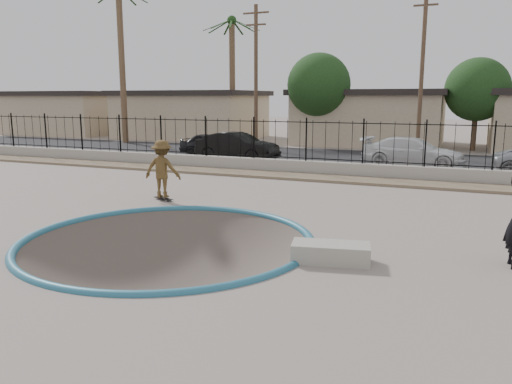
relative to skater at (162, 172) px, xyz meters
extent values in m
cube|color=slate|center=(2.71, 9.00, -2.05)|extent=(120.00, 120.00, 2.20)
torus|color=#276781|center=(2.71, -4.00, -0.95)|extent=(7.04, 7.04, 0.20)
cube|color=#857557|center=(2.71, 6.20, -0.90)|extent=(42.00, 1.60, 0.11)
cube|color=gray|center=(2.71, 7.30, -0.65)|extent=(42.00, 0.45, 0.60)
cube|color=black|center=(2.71, 7.30, -0.23)|extent=(40.00, 0.04, 0.03)
cube|color=black|center=(2.71, 7.30, 1.35)|extent=(40.00, 0.04, 0.04)
cube|color=black|center=(2.71, 14.00, -0.94)|extent=(90.00, 8.00, 0.04)
cube|color=tan|center=(-25.29, 23.50, 0.80)|extent=(10.00, 8.00, 3.50)
cube|color=black|center=(-25.29, 23.50, 2.75)|extent=(10.60, 8.60, 0.40)
cube|color=tan|center=(-12.29, 23.50, 0.80)|extent=(11.00, 8.00, 3.50)
cube|color=black|center=(-12.29, 23.50, 2.75)|extent=(11.60, 8.60, 0.40)
cube|color=tan|center=(2.71, 23.50, 0.80)|extent=(10.00, 8.00, 3.50)
cube|color=black|center=(2.71, 23.50, 2.75)|extent=(10.60, 8.60, 0.40)
cylinder|color=brown|center=(-14.29, 17.00, 4.55)|extent=(0.44, 0.44, 11.00)
cylinder|color=brown|center=(-7.29, 21.00, 3.55)|extent=(0.44, 0.44, 9.00)
sphere|color=#1C4016|center=(-7.29, 21.00, 8.00)|extent=(0.70, 0.70, 0.70)
cylinder|color=#473323|center=(-3.29, 16.00, 3.55)|extent=(0.24, 0.24, 9.00)
cube|color=#473323|center=(-3.29, 16.00, 7.55)|extent=(1.70, 0.10, 0.10)
cube|color=#473323|center=(-3.29, 16.00, 6.85)|extent=(1.30, 0.10, 0.10)
cylinder|color=#473323|center=(6.71, 16.00, 3.80)|extent=(0.24, 0.24, 9.50)
cube|color=#473323|center=(6.71, 16.00, 7.35)|extent=(1.30, 0.10, 0.10)
cylinder|color=#473323|center=(-0.29, 20.00, 0.55)|extent=(0.34, 0.34, 3.00)
sphere|color=#143311|center=(-0.29, 20.00, 3.25)|extent=(4.32, 4.32, 4.32)
cylinder|color=#473323|center=(9.71, 21.00, 0.42)|extent=(0.34, 0.34, 2.75)
sphere|color=#143311|center=(9.71, 21.00, 2.90)|extent=(3.96, 3.96, 3.96)
imported|color=brown|center=(0.00, 0.00, 0.00)|extent=(1.33, 0.89, 1.91)
cube|color=black|center=(0.00, 0.00, -0.89)|extent=(0.85, 0.51, 0.02)
cylinder|color=silver|center=(-0.29, 0.04, -0.93)|extent=(0.06, 0.05, 0.05)
cylinder|color=silver|center=(-0.23, 0.18, -0.93)|extent=(0.06, 0.05, 0.05)
cylinder|color=silver|center=(0.23, -0.18, -0.93)|extent=(0.06, 0.05, 0.05)
cylinder|color=silver|center=(0.29, -0.04, -0.93)|extent=(0.06, 0.05, 0.05)
cube|color=#9F9A8D|center=(6.71, -4.09, -0.75)|extent=(1.71, 1.01, 0.40)
imported|color=black|center=(-4.35, 12.00, -0.27)|extent=(3.92, 1.80, 1.30)
imported|color=black|center=(-2.05, 10.40, -0.17)|extent=(4.65, 2.00, 1.49)
imported|color=silver|center=(6.90, 11.41, -0.21)|extent=(5.05, 2.43, 1.42)
camera|label=1|loc=(9.08, -13.85, 2.42)|focal=35.00mm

